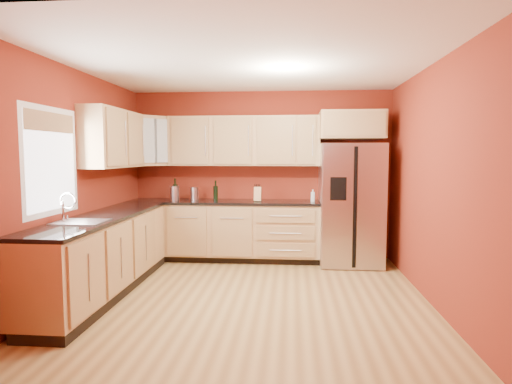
{
  "coord_description": "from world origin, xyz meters",
  "views": [
    {
      "loc": [
        0.49,
        -4.71,
        1.62
      ],
      "look_at": [
        0.01,
        0.9,
        1.13
      ],
      "focal_mm": 30.0,
      "sensor_mm": 36.0,
      "label": 1
    }
  ],
  "objects_px": {
    "soap_dispenser": "(313,196)",
    "refrigerator": "(350,204)",
    "canister_left": "(194,194)",
    "knife_block": "(258,194)",
    "wine_bottle_a": "(175,189)"
  },
  "relations": [
    {
      "from": "refrigerator",
      "to": "canister_left",
      "type": "relative_size",
      "value": 9.1
    },
    {
      "from": "soap_dispenser",
      "to": "refrigerator",
      "type": "bearing_deg",
      "value": -5.12
    },
    {
      "from": "wine_bottle_a",
      "to": "soap_dispenser",
      "type": "bearing_deg",
      "value": -1.94
    },
    {
      "from": "soap_dispenser",
      "to": "knife_block",
      "type": "bearing_deg",
      "value": -177.16
    },
    {
      "from": "canister_left",
      "to": "refrigerator",
      "type": "bearing_deg",
      "value": -3.0
    },
    {
      "from": "refrigerator",
      "to": "soap_dispenser",
      "type": "bearing_deg",
      "value": 174.88
    },
    {
      "from": "soap_dispenser",
      "to": "canister_left",
      "type": "bearing_deg",
      "value": 177.64
    },
    {
      "from": "canister_left",
      "to": "knife_block",
      "type": "height_order",
      "value": "knife_block"
    },
    {
      "from": "wine_bottle_a",
      "to": "soap_dispenser",
      "type": "xyz_separation_m",
      "value": [
        2.11,
        -0.07,
        -0.08
      ]
    },
    {
      "from": "wine_bottle_a",
      "to": "soap_dispenser",
      "type": "height_order",
      "value": "wine_bottle_a"
    },
    {
      "from": "canister_left",
      "to": "wine_bottle_a",
      "type": "relative_size",
      "value": 0.59
    },
    {
      "from": "refrigerator",
      "to": "knife_block",
      "type": "relative_size",
      "value": 8.38
    },
    {
      "from": "knife_block",
      "to": "soap_dispenser",
      "type": "distance_m",
      "value": 0.82
    },
    {
      "from": "canister_left",
      "to": "soap_dispenser",
      "type": "xyz_separation_m",
      "value": [
        1.81,
        -0.07,
        -0.01
      ]
    },
    {
      "from": "canister_left",
      "to": "wine_bottle_a",
      "type": "height_order",
      "value": "wine_bottle_a"
    }
  ]
}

